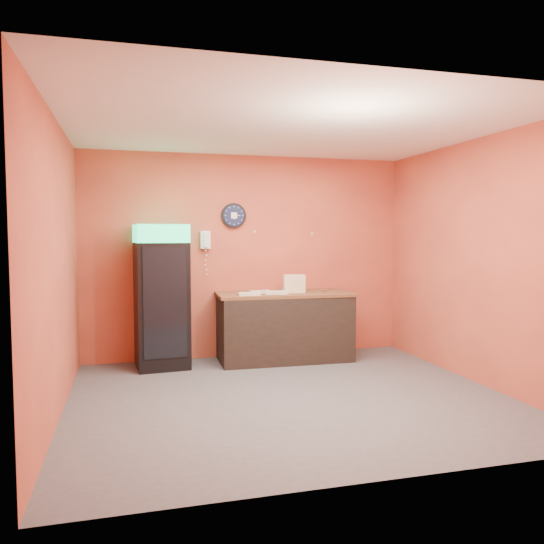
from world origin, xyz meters
name	(u,v)px	position (x,y,z in m)	size (l,w,h in m)	color
floor	(289,397)	(0.00, 0.00, 0.00)	(4.50, 4.50, 0.00)	#47474C
back_wall	(248,256)	(0.00, 2.00, 1.40)	(4.50, 0.02, 2.80)	#D05B3A
left_wall	(57,268)	(-2.25, 0.00, 1.40)	(0.02, 4.00, 2.80)	#D05B3A
right_wall	(477,261)	(2.25, 0.00, 1.40)	(0.02, 4.00, 2.80)	#D05B3A
ceiling	(290,127)	(0.00, 0.00, 2.80)	(4.50, 4.00, 0.02)	white
beverage_cooler	(161,298)	(-1.21, 1.61, 0.90)	(0.69, 0.70, 1.83)	black
prep_counter	(284,328)	(0.42, 1.61, 0.44)	(1.76, 0.78, 0.88)	black
wall_clock	(234,216)	(-0.20, 1.97, 1.97)	(0.34, 0.06, 0.34)	black
wall_phone	(205,240)	(-0.60, 1.95, 1.63)	(0.13, 0.11, 0.24)	white
butcher_paper	(284,294)	(0.42, 1.61, 0.90)	(1.82, 0.78, 0.04)	brown
sub_roll_stack	(294,284)	(0.54, 1.55, 1.04)	(0.30, 0.12, 0.24)	beige
wrapped_sandwich_left	(249,294)	(-0.11, 1.40, 0.94)	(0.28, 0.11, 0.04)	silver
wrapped_sandwich_mid	(277,293)	(0.27, 1.45, 0.94)	(0.30, 0.12, 0.04)	silver
wrapped_sandwich_right	(260,292)	(0.08, 1.61, 0.94)	(0.26, 0.10, 0.04)	silver
kitchen_tool	(283,290)	(0.41, 1.63, 0.96)	(0.07, 0.07, 0.07)	silver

